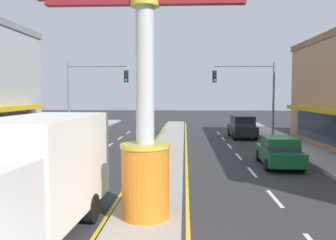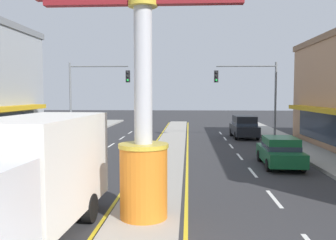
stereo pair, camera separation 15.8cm
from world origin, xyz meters
TOP-DOWN VIEW (x-y plane):
  - median_strip at (0.00, 18.00)m, footprint 2.10×52.00m
  - sidewalk_left at (-8.88, 16.00)m, footprint 2.45×60.00m
  - sidewalk_right at (8.88, 16.00)m, footprint 2.45×60.00m
  - lane_markings at (0.00, 16.65)m, footprint 8.84×52.00m
  - district_sign at (0.00, 6.58)m, footprint 6.09×1.44m
  - traffic_light_left_side at (-6.28, 24.64)m, footprint 4.86×0.46m
  - traffic_light_right_side at (6.28, 25.08)m, footprint 4.86×0.46m
  - box_truck_near_right_lane at (-2.63, 4.90)m, footprint 2.46×6.98m
  - sedan_far_right_lane at (6.00, 15.11)m, footprint 1.95×4.36m
  - suv_mid_left_lane at (6.00, 27.37)m, footprint 2.02×4.63m

SIDE VIEW (x-z plane):
  - lane_markings at x=0.00m, z-range 0.00..0.01m
  - median_strip at x=0.00m, z-range 0.00..0.14m
  - sidewalk_left at x=-8.88m, z-range 0.00..0.18m
  - sidewalk_right at x=8.88m, z-range 0.00..0.18m
  - sedan_far_right_lane at x=6.00m, z-range 0.02..1.55m
  - suv_mid_left_lane at x=6.00m, z-range 0.03..1.93m
  - box_truck_near_right_lane at x=-2.63m, z-range 0.13..3.25m
  - district_sign at x=0.00m, z-range -0.20..7.59m
  - traffic_light_left_side at x=-6.28m, z-range 1.15..7.35m
  - traffic_light_right_side at x=6.28m, z-range 1.15..7.35m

